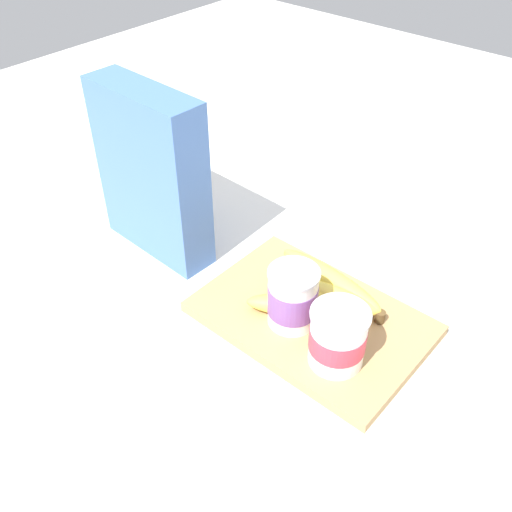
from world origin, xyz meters
name	(u,v)px	position (x,y,z in m)	size (l,w,h in m)	color
ground_plane	(311,322)	(0.00, 0.00, 0.00)	(2.40, 2.40, 0.00)	silver
cutting_board	(311,318)	(0.00, 0.00, 0.01)	(0.31, 0.21, 0.02)	tan
cereal_box	(152,174)	(0.30, 0.02, 0.14)	(0.20, 0.06, 0.27)	#4770B7
yogurt_cup_front	(338,337)	(-0.07, 0.05, 0.06)	(0.08, 0.08, 0.08)	white
yogurt_cup_back	(293,297)	(0.01, 0.03, 0.06)	(0.07, 0.07, 0.09)	white
banana_bunch	(323,295)	(0.00, -0.03, 0.03)	(0.20, 0.16, 0.04)	#EACE4D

